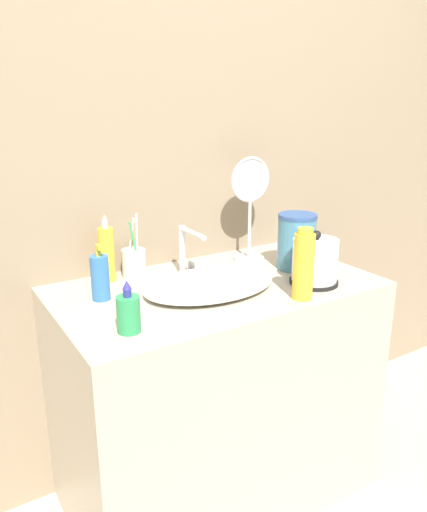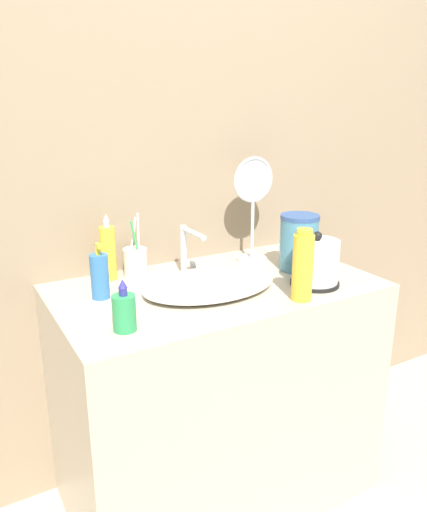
# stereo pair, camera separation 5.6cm
# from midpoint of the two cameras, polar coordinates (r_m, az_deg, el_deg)

# --- Properties ---
(wall_back) EXTENTS (6.00, 0.04, 2.60)m
(wall_back) POSITION_cam_midpoint_polar(r_m,az_deg,el_deg) (1.78, -3.85, 15.08)
(wall_back) COLOR gray
(wall_back) RESTS_ON ground_plane
(vanity_counter) EXTENTS (1.03, 0.58, 0.80)m
(vanity_counter) POSITION_cam_midpoint_polar(r_m,az_deg,el_deg) (1.79, 1.28, -15.41)
(vanity_counter) COLOR #B7AD99
(vanity_counter) RESTS_ON ground_plane
(sink_basin) EXTENTS (0.44, 0.30, 0.04)m
(sink_basin) POSITION_cam_midpoint_polar(r_m,az_deg,el_deg) (1.57, 0.50, -3.22)
(sink_basin) COLOR silver
(sink_basin) RESTS_ON vanity_counter
(faucet) EXTENTS (0.06, 0.16, 0.17)m
(faucet) POSITION_cam_midpoint_polar(r_m,az_deg,el_deg) (1.67, -1.98, 1.00)
(faucet) COLOR silver
(faucet) RESTS_ON vanity_counter
(electric_kettle) EXTENTS (0.16, 0.16, 0.18)m
(electric_kettle) POSITION_cam_midpoint_polar(r_m,az_deg,el_deg) (1.63, 12.57, -0.95)
(electric_kettle) COLOR black
(electric_kettle) RESTS_ON vanity_counter
(toothbrush_cup) EXTENTS (0.08, 0.08, 0.22)m
(toothbrush_cup) POSITION_cam_midpoint_polar(r_m,az_deg,el_deg) (1.70, -7.99, -0.61)
(toothbrush_cup) COLOR silver
(toothbrush_cup) RESTS_ON vanity_counter
(lotion_bottle) EXTENTS (0.05, 0.05, 0.17)m
(lotion_bottle) POSITION_cam_midpoint_polar(r_m,az_deg,el_deg) (1.52, -11.85, -2.23)
(lotion_bottle) COLOR #3370B7
(lotion_bottle) RESTS_ON vanity_counter
(shampoo_bottle) EXTENTS (0.05, 0.05, 0.22)m
(shampoo_bottle) POSITION_cam_midpoint_polar(r_m,az_deg,el_deg) (1.66, -10.99, 0.41)
(shampoo_bottle) COLOR gold
(shampoo_bottle) RESTS_ON vanity_counter
(mouthwash_bottle) EXTENTS (0.06, 0.06, 0.14)m
(mouthwash_bottle) POSITION_cam_midpoint_polar(r_m,az_deg,el_deg) (1.30, -8.96, -6.27)
(mouthwash_bottle) COLOR #2D9956
(mouthwash_bottle) RESTS_ON vanity_counter
(hand_cream_bottle) EXTENTS (0.06, 0.06, 0.22)m
(hand_cream_bottle) POSITION_cam_midpoint_polar(r_m,az_deg,el_deg) (1.49, 11.22, -1.15)
(hand_cream_bottle) COLOR gold
(hand_cream_bottle) RESTS_ON vanity_counter
(vanity_mirror) EXTENTS (0.16, 0.11, 0.38)m
(vanity_mirror) POSITION_cam_midpoint_polar(r_m,az_deg,el_deg) (1.81, 5.43, 6.22)
(vanity_mirror) COLOR silver
(vanity_mirror) RESTS_ON vanity_counter
(water_pitcher) EXTENTS (0.13, 0.13, 0.19)m
(water_pitcher) POSITION_cam_midpoint_polar(r_m,az_deg,el_deg) (1.76, 10.62, 1.56)
(water_pitcher) COLOR teal
(water_pitcher) RESTS_ON vanity_counter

